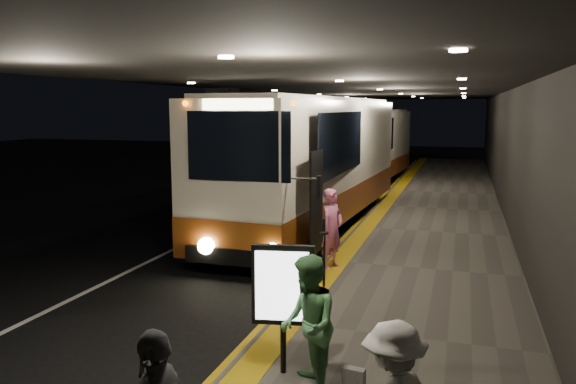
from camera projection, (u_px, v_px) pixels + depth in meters
The scene contains 15 objects.
ground at pixel (215, 268), 13.50m from camera, with size 90.00×90.00×0.00m, color black.
lane_line_white at pixel (229, 223), 18.75m from camera, with size 0.12×50.00×0.01m, color silver.
kerb_stripe_yellow at pixel (351, 231), 17.52m from camera, with size 0.18×50.00×0.01m, color gold.
sidewalk at pixel (430, 234), 16.80m from camera, with size 4.50×50.00×0.15m, color #514C44.
tactile_strip at pixel (367, 227), 17.35m from camera, with size 0.50×50.00×0.01m, color gold.
terminal_wall at pixel (517, 137), 15.70m from camera, with size 0.10×50.00×6.00m, color black.
support_columns at pixel (224, 160), 17.39m from camera, with size 0.80×24.80×4.40m.
canopy at pixel (359, 81), 16.79m from camera, with size 9.00×50.00×0.40m, color black.
coach_main at pixel (314, 167), 17.97m from camera, with size 3.35×12.97×4.01m.
coach_second at pixel (366, 150), 27.75m from camera, with size 3.17×11.60×3.60m.
passenger_boarding at pixel (332, 229), 12.84m from camera, with size 0.67×0.44×1.84m, color #D6648D.
passenger_waiting_green at pixel (308, 325), 7.21m from camera, with size 0.88×0.54×1.81m, color #467E49.
bag_polka at pixel (354, 381), 7.24m from camera, with size 0.28×0.12×0.35m, color black.
info_sign at pixel (283, 288), 7.66m from camera, with size 0.87×0.27×1.83m.
stanchion_post at pixel (324, 261), 11.37m from camera, with size 0.05×0.05×1.17m, color black.
Camera 1 is at (5.59, -11.95, 3.82)m, focal length 35.00 mm.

